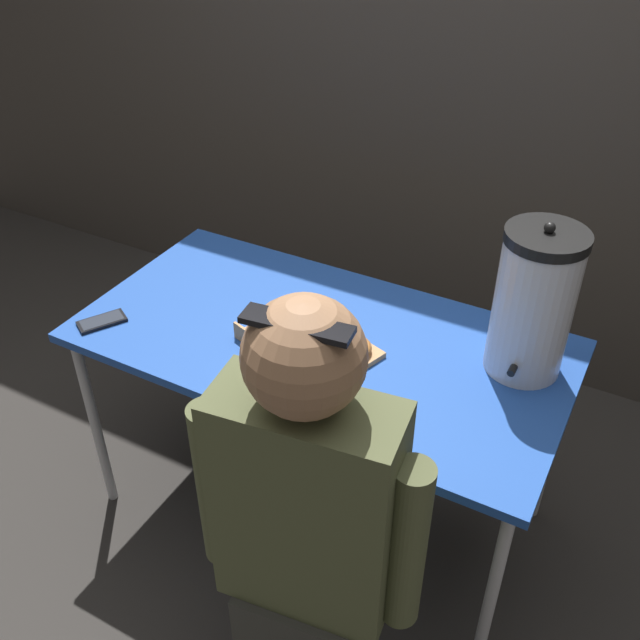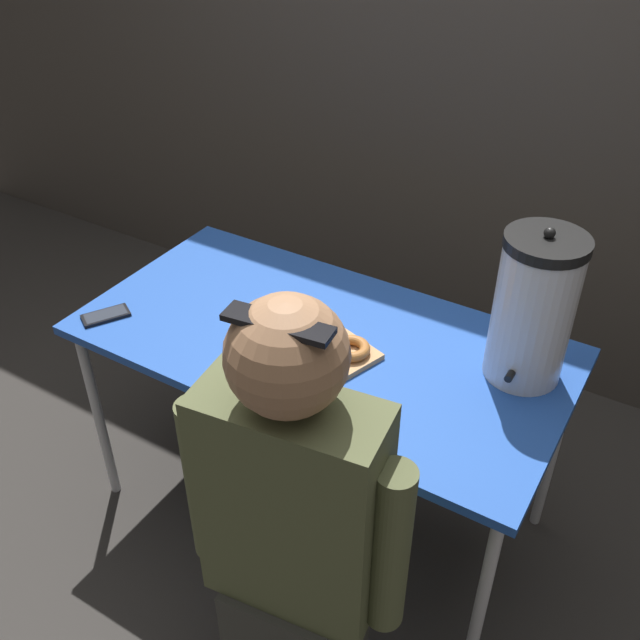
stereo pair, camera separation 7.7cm
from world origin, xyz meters
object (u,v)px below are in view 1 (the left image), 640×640
(donut_box, at_px, (308,342))
(person_seated, at_px, (307,546))
(coffee_urn, at_px, (534,303))
(cell_phone, at_px, (102,321))

(donut_box, bearing_deg, person_seated, -42.77)
(coffee_urn, bearing_deg, donut_box, -159.50)
(person_seated, bearing_deg, cell_phone, -27.76)
(coffee_urn, bearing_deg, person_seated, -109.66)
(coffee_urn, relative_size, person_seated, 0.34)
(cell_phone, xyz_separation_m, person_seated, (0.87, -0.33, -0.10))
(coffee_urn, bearing_deg, cell_phone, -161.07)
(donut_box, distance_m, coffee_urn, 0.61)
(coffee_urn, distance_m, cell_phone, 1.21)
(donut_box, height_order, person_seated, person_seated)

